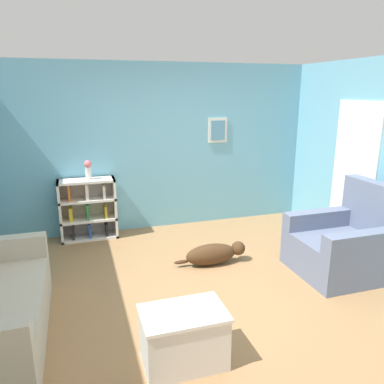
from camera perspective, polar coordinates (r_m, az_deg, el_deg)
ground_plane at (r=4.34m, az=1.63°, el=-14.86°), size 14.00×14.00×0.00m
wall_back at (r=5.99m, az=-5.31°, el=6.74°), size 5.60×0.13×2.60m
bookshelf at (r=5.84m, az=-15.58°, el=-2.49°), size 0.83×0.34×0.92m
recliner_chair at (r=4.99m, az=22.46°, el=-7.29°), size 1.08×0.98×1.10m
coffee_table at (r=3.25m, az=-1.29°, el=-21.07°), size 0.68×0.45×0.48m
dog at (r=4.89m, az=3.36°, el=-9.38°), size 0.95×0.25×0.28m
vase at (r=5.67m, az=-15.57°, el=3.45°), size 0.11×0.11×0.28m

